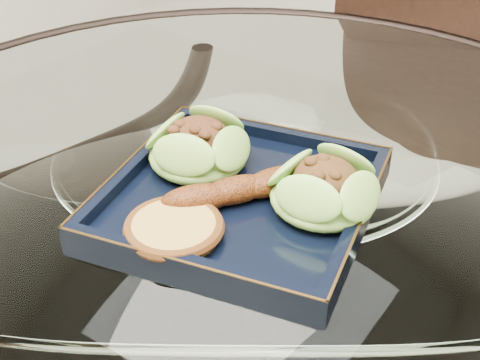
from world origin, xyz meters
The scene contains 7 objects.
dining_table centered at (0.00, 0.00, 0.60)m, with size 1.13×1.13×0.77m.
dining_chair centered at (0.04, 0.54, 0.54)m, with size 0.56×0.56×0.97m.
navy_plate centered at (0.03, -0.06, 0.77)m, with size 0.27×0.27×0.02m, color black.
lettuce_wrap_left centered at (-0.04, -0.03, 0.80)m, with size 0.11×0.11×0.04m, color #509029.
lettuce_wrap_right centered at (0.12, -0.02, 0.80)m, with size 0.11×0.11×0.04m, color #599C2D.
roasted_plantain centered at (0.04, -0.07, 0.80)m, with size 0.15×0.03×0.03m, color #6C2D0B.
crumb_patty centered at (0.02, -0.15, 0.79)m, with size 0.09×0.09×0.02m, color gold.
Camera 1 is at (0.37, -0.53, 1.20)m, focal length 50.00 mm.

